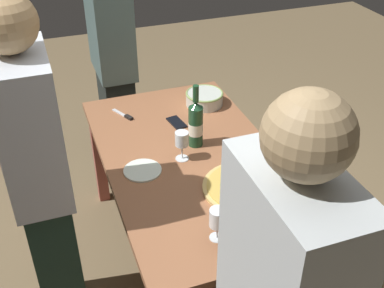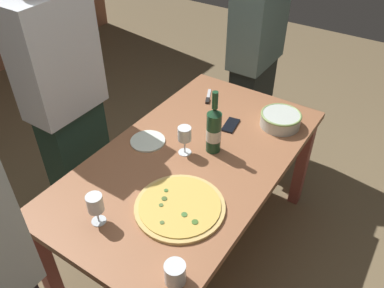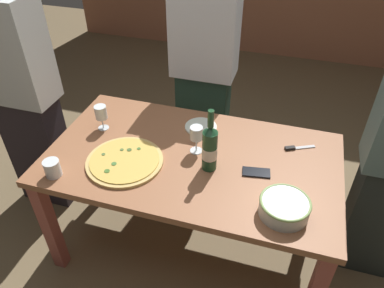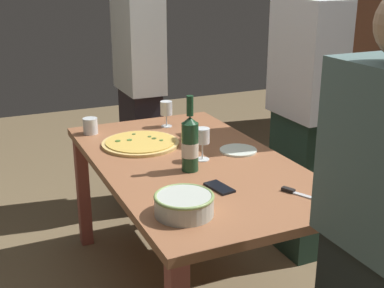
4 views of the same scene
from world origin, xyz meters
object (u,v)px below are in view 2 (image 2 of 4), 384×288
Objects in this scene: side_plate at (148,141)px; wine_glass_near_pizza at (95,205)px; person_host at (66,104)px; serving_bowl at (281,119)px; pizza_knife at (208,98)px; wine_glass_by_bottle at (185,135)px; cup_amber at (175,273)px; person_guest_right at (255,60)px; cell_phone at (231,125)px; pizza at (180,207)px; wine_bottle at (214,130)px; dining_table at (192,170)px.

wine_glass_near_pizza is at bearing -162.66° from side_plate.
side_plate is 0.11× the size of person_host.
serving_bowl reaches higher than pizza_knife.
wine_glass_by_bottle is 0.25m from side_plate.
wine_glass_by_bottle reaches higher than cup_amber.
person_host is 1.08× the size of person_guest_right.
cup_amber is 0.47× the size of side_plate.
cup_amber reaches higher than cell_phone.
person_guest_right is at bearing 2.70° from wine_glass_near_pizza.
cell_phone is (0.69, 0.12, -0.01)m from pizza.
pizza_knife reaches higher than cell_phone.
person_host reaches higher than wine_bottle.
wine_glass_near_pizza is 0.80m from person_host.
pizza is 2.68× the size of wine_glass_near_pizza.
wine_bottle reaches higher than serving_bowl.
dining_table is 3.86× the size of pizza.
dining_table is at bearing -99.78° from wine_glass_by_bottle.
wine_bottle reaches higher than wine_glass_by_bottle.
serving_bowl is 1.21× the size of side_plate.
wine_glass_near_pizza is at bearing 175.45° from wine_glass_by_bottle.
pizza reaches higher than side_plate.
person_host is (-0.68, 0.53, 0.13)m from pizza_knife.
person_host is (0.50, 1.11, 0.09)m from cup_amber.
person_guest_right is at bearing -4.91° from side_plate.
wine_glass_by_bottle is 0.77m from cup_amber.
cup_amber is (-1.16, -0.08, 0.00)m from serving_bowl.
dining_table is 1.12m from person_guest_right.
side_plate is (-0.03, 0.28, 0.10)m from dining_table.
cup_amber is 0.05× the size of person_host.
wine_bottle is 1.02m from person_guest_right.
wine_bottle is at bearing 6.63° from person_host.
pizza_knife is (0.02, 0.50, -0.04)m from serving_bowl.
wine_bottle is at bearing -12.89° from wine_glass_near_pizza.
serving_bowl is 2.57× the size of cup_amber.
side_plate is (-0.04, 0.22, -0.11)m from wine_glass_by_bottle.
cup_amber is at bearing -96.39° from wine_glass_near_pizza.
pizza is at bearing 172.25° from serving_bowl.
serving_bowl reaches higher than dining_table.
person_host is at bearing 122.81° from serving_bowl.
serving_bowl is at bearing -154.65° from cell_phone.
pizza_knife is (0.43, 0.29, -0.13)m from wine_bottle.
dining_table is 0.60m from serving_bowl.
wine_bottle reaches higher than side_plate.
serving_bowl is 0.14× the size of person_host.
pizza is 0.47m from wine_bottle.
dining_table is at bearing -156.62° from pizza_knife.
wine_glass_by_bottle is 0.57m from pizza_knife.
person_guest_right is at bearing -5.61° from pizza_knife.
dining_table is 0.38m from pizza.
wine_glass_by_bottle is 0.09× the size of person_host.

